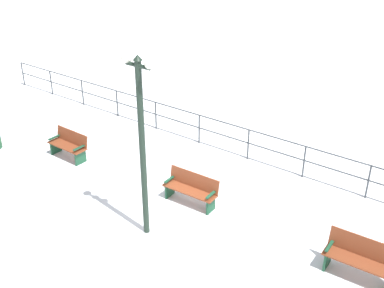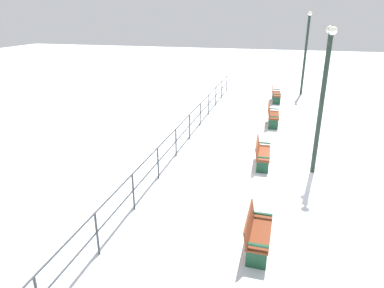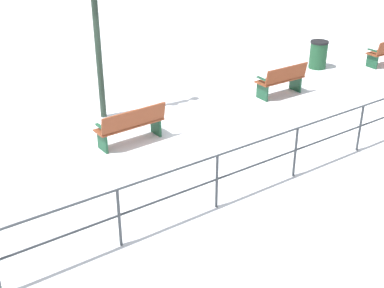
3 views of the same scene
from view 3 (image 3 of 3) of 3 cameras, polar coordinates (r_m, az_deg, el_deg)
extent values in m
plane|color=white|center=(11.70, -7.08, 0.46)|extent=(80.00, 80.00, 0.00)
cube|color=#19472D|center=(17.11, 19.11, 8.57)|extent=(0.40, 0.06, 0.42)
cube|color=#19472D|center=(17.03, 19.23, 9.64)|extent=(0.40, 0.08, 0.04)
cube|color=brown|center=(14.15, 9.59, 7.00)|extent=(0.49, 1.40, 0.04)
cube|color=brown|center=(13.91, 10.33, 7.58)|extent=(0.13, 1.39, 0.41)
cube|color=#19472D|center=(14.62, 11.25, 6.59)|extent=(0.42, 0.06, 0.44)
cube|color=#19472D|center=(13.84, 7.71, 5.71)|extent=(0.42, 0.06, 0.44)
cube|color=#19472D|center=(14.52, 11.32, 7.87)|extent=(0.42, 0.08, 0.04)
cube|color=#19472D|center=(13.74, 7.74, 7.06)|extent=(0.42, 0.08, 0.04)
cube|color=brown|center=(11.40, -6.86, 2.13)|extent=(0.48, 1.56, 0.04)
cube|color=brown|center=(11.13, -6.34, 2.80)|extent=(0.15, 1.55, 0.41)
cube|color=#19472D|center=(11.80, -3.97, 2.02)|extent=(0.39, 0.06, 0.43)
cube|color=#19472D|center=(11.20, -9.77, 0.25)|extent=(0.39, 0.06, 0.43)
cube|color=#19472D|center=(11.68, -4.08, 3.54)|extent=(0.39, 0.08, 0.04)
cube|color=#19472D|center=(11.08, -9.95, 1.84)|extent=(0.39, 0.08, 0.04)
cylinder|color=#1E2D23|center=(12.25, -10.43, 12.57)|extent=(0.15, 0.15, 4.45)
cylinder|color=#383D42|center=(11.49, 17.90, 1.64)|extent=(0.05, 0.05, 1.03)
cylinder|color=#383D42|center=(10.16, 11.24, -0.92)|extent=(0.05, 0.05, 1.03)
cylinder|color=#383D42|center=(9.02, 2.73, -4.15)|extent=(0.05, 0.05, 1.03)
cylinder|color=#383D42|center=(8.18, -7.97, -8.04)|extent=(0.05, 0.05, 1.03)
cylinder|color=#383D42|center=(8.77, 2.80, -1.27)|extent=(0.04, 22.72, 0.04)
cylinder|color=#383D42|center=(9.00, 2.74, -3.87)|extent=(0.04, 22.72, 0.04)
cylinder|color=#1E4C2D|center=(16.58, 13.64, 9.39)|extent=(0.52, 0.52, 0.78)
cylinder|color=black|center=(16.47, 13.80, 10.78)|extent=(0.55, 0.55, 0.06)
camera|label=1|loc=(18.28, -46.35, 27.21)|focal=45.22mm
camera|label=2|loc=(18.57, 26.28, 23.66)|focal=32.33mm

